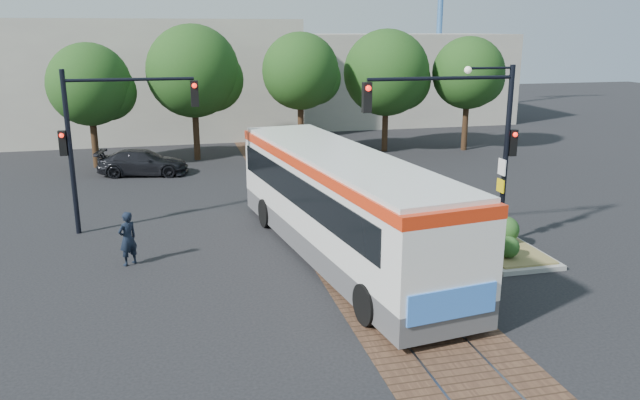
# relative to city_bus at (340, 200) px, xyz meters

# --- Properties ---
(ground) EXTENTS (120.00, 120.00, 0.00)m
(ground) POSITION_rel_city_bus_xyz_m (0.73, 0.75, -1.96)
(ground) COLOR black
(ground) RESTS_ON ground
(trackbed) EXTENTS (3.60, 40.00, 0.02)m
(trackbed) POSITION_rel_city_bus_xyz_m (0.73, 4.75, -1.95)
(trackbed) COLOR brown
(trackbed) RESTS_ON ground
(tree_row) EXTENTS (26.40, 5.60, 7.67)m
(tree_row) POSITION_rel_city_bus_xyz_m (1.94, 17.17, 2.89)
(tree_row) COLOR #382314
(tree_row) RESTS_ON ground
(warehouses) EXTENTS (40.00, 13.00, 8.00)m
(warehouses) POSITION_rel_city_bus_xyz_m (0.21, 29.50, 1.85)
(warehouses) COLOR #ADA899
(warehouses) RESTS_ON ground
(city_bus) EXTENTS (4.60, 13.39, 3.52)m
(city_bus) POSITION_rel_city_bus_xyz_m (0.00, 0.00, 0.00)
(city_bus) COLOR #4A4A4C
(city_bus) RESTS_ON ground
(traffic_island) EXTENTS (2.20, 5.20, 1.13)m
(traffic_island) POSITION_rel_city_bus_xyz_m (5.55, -0.15, -1.63)
(traffic_island) COLOR gray
(traffic_island) RESTS_ON ground
(signal_pole_main) EXTENTS (5.49, 0.46, 6.00)m
(signal_pole_main) POSITION_rel_city_bus_xyz_m (4.60, -0.06, 2.20)
(signal_pole_main) COLOR black
(signal_pole_main) RESTS_ON ground
(signal_pole_left) EXTENTS (4.99, 0.34, 6.00)m
(signal_pole_left) POSITION_rel_city_bus_xyz_m (-7.63, 4.75, 1.90)
(signal_pole_left) COLOR black
(signal_pole_left) RESTS_ON ground
(officer) EXTENTS (0.77, 0.73, 1.77)m
(officer) POSITION_rel_city_bus_xyz_m (-6.76, 0.94, -1.07)
(officer) COLOR black
(officer) RESTS_ON ground
(parked_car) EXTENTS (4.84, 2.64, 1.33)m
(parked_car) POSITION_rel_city_bus_xyz_m (-6.70, 14.22, -1.30)
(parked_car) COLOR black
(parked_car) RESTS_ON ground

